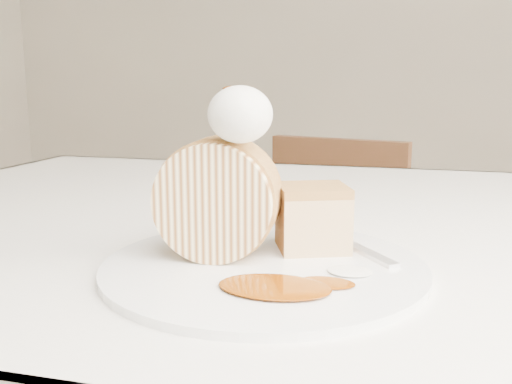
# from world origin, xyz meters

# --- Properties ---
(table) EXTENTS (1.40, 0.90, 0.75)m
(table) POSITION_xyz_m (0.00, 0.20, 0.66)
(table) COLOR silver
(table) RESTS_ON ground
(chair_far) EXTENTS (0.45, 0.45, 0.77)m
(chair_far) POSITION_xyz_m (-0.07, 1.04, 0.44)
(chair_far) COLOR brown
(chair_far) RESTS_ON ground
(plate) EXTENTS (0.38, 0.38, 0.01)m
(plate) POSITION_xyz_m (-0.05, -0.02, 0.75)
(plate) COLOR white
(plate) RESTS_ON table
(roulade_slice) EXTENTS (0.11, 0.07, 0.11)m
(roulade_slice) POSITION_xyz_m (-0.10, -0.01, 0.81)
(roulade_slice) COLOR #FFEBB1
(roulade_slice) RESTS_ON plate
(cake_chunk) EXTENTS (0.08, 0.08, 0.05)m
(cake_chunk) POSITION_xyz_m (-0.02, 0.03, 0.79)
(cake_chunk) COLOR #B78745
(cake_chunk) RESTS_ON plate
(whipped_cream) EXTENTS (0.06, 0.06, 0.05)m
(whipped_cream) POSITION_xyz_m (-0.07, -0.03, 0.89)
(whipped_cream) COLOR white
(whipped_cream) RESTS_ON roulade_slice
(caramel_drizzle) EXTENTS (0.03, 0.02, 0.01)m
(caramel_drizzle) POSITION_xyz_m (-0.07, -0.02, 0.92)
(caramel_drizzle) COLOR #7A3405
(caramel_drizzle) RESTS_ON whipped_cream
(caramel_pool) EXTENTS (0.11, 0.09, 0.00)m
(caramel_pool) POSITION_xyz_m (-0.03, -0.09, 0.76)
(caramel_pool) COLOR #7A3405
(caramel_pool) RESTS_ON plate
(fork) EXTENTS (0.12, 0.15, 0.00)m
(fork) POSITION_xyz_m (0.03, 0.04, 0.76)
(fork) COLOR silver
(fork) RESTS_ON plate
(spoon) EXTENTS (0.03, 0.18, 0.00)m
(spoon) POSITION_xyz_m (-0.16, 0.03, 0.75)
(spoon) COLOR silver
(spoon) RESTS_ON table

